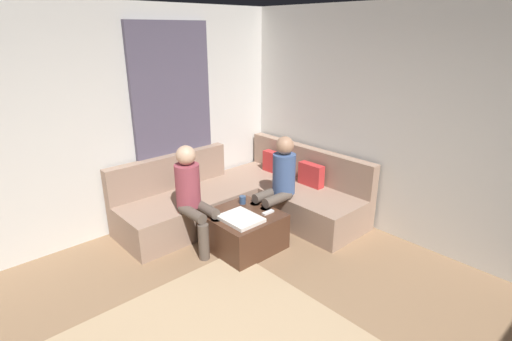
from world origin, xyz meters
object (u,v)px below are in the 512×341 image
sectional_couch (247,198)px  person_on_couch_back (278,181)px  ottoman (243,230)px  coffee_mug (243,200)px  game_remote (268,212)px  person_on_couch_side (193,194)px

sectional_couch → person_on_couch_back: bearing=6.0°
sectional_couch → ottoman: size_ratio=3.36×
coffee_mug → ottoman: bearing=-39.3°
game_remote → person_on_couch_side: person_on_couch_side is taller
ottoman → person_on_couch_back: 0.74m
person_on_couch_back → person_on_couch_side: bearing=69.2°
ottoman → game_remote: (0.18, 0.22, 0.22)m
person_on_couch_side → person_on_couch_back: bearing=159.2°
person_on_couch_side → ottoman: bearing=134.9°
ottoman → person_on_couch_back: bearing=92.4°
sectional_couch → coffee_mug: sectional_couch is taller
ottoman → coffee_mug: coffee_mug is taller
ottoman → person_on_couch_back: size_ratio=0.63×
coffee_mug → game_remote: bearing=5.7°
game_remote → person_on_couch_back: size_ratio=0.12×
ottoman → person_on_couch_back: (-0.03, 0.59, 0.45)m
game_remote → person_on_couch_side: size_ratio=0.12×
sectional_couch → game_remote: 0.81m
game_remote → person_on_couch_side: bearing=-133.2°
sectional_couch → ottoman: sectional_couch is taller
sectional_couch → game_remote: (0.73, -0.31, 0.15)m
ottoman → person_on_couch_side: bearing=-135.1°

